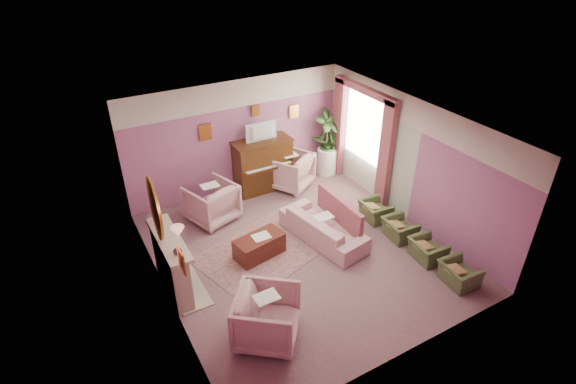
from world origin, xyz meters
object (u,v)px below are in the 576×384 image
sofa (323,223)px  floral_armchair_right (290,169)px  television (263,131)px  coffee_table (259,246)px  side_table (327,161)px  olive_chair_c (400,226)px  piano (263,166)px  olive_chair_b (428,247)px  olive_chair_a (459,271)px  floral_armchair_front (267,315)px  olive_chair_d (375,208)px  floral_armchair_left (211,201)px

sofa → floral_armchair_right: (0.50, 2.30, 0.09)m
television → floral_armchair_right: size_ratio=0.80×
coffee_table → side_table: bearing=35.9°
sofa → olive_chair_c: sofa is taller
olive_chair_c → side_table: 3.23m
piano → olive_chair_b: piano is taller
olive_chair_c → olive_chair_a: bearing=-90.0°
olive_chair_c → floral_armchair_front: bearing=-164.4°
sofa → olive_chair_d: size_ratio=3.02×
television → olive_chair_b: bearing=-68.8°
television → floral_armchair_front: (-2.12, -4.29, -1.10)m
olive_chair_b → olive_chair_d: (0.00, 1.64, 0.00)m
olive_chair_a → olive_chair_d: (0.00, 2.46, 0.00)m
floral_armchair_front → olive_chair_b: floral_armchair_front is taller
olive_chair_c → piano: bearing=115.6°
piano → side_table: piano is taller
olive_chair_c → side_table: bearing=84.9°
sofa → floral_armchair_front: (-2.25, -1.80, 0.09)m
olive_chair_a → olive_chair_b: 0.82m
television → floral_armchair_left: 2.07m
floral_armchair_right → olive_chair_b: (0.95, -3.88, -0.21)m
floral_armchair_front → olive_chair_c: floral_armchair_front is taller
floral_armchair_front → coffee_table: bearing=67.2°
piano → floral_armchair_right: (0.63, -0.25, -0.15)m
piano → olive_chair_c: (1.59, -3.31, -0.36)m
coffee_table → piano: bearing=61.5°
olive_chair_c → side_table: (0.28, 3.22, 0.06)m
coffee_table → floral_armchair_front: floral_armchair_front is taller
coffee_table → side_table: 3.90m
floral_armchair_front → olive_chair_d: size_ratio=1.49×
olive_chair_c → olive_chair_d: 0.82m
floral_armchair_left → floral_armchair_front: size_ratio=1.00×
coffee_table → olive_chair_a: olive_chair_a is taller
television → olive_chair_a: television is taller
side_table → olive_chair_a: bearing=-93.4°
olive_chair_d → floral_armchair_front: bearing=-153.4°
television → olive_chair_b: television is taller
floral_armchair_right → olive_chair_c: floral_armchair_right is taller
piano → floral_armchair_left: bearing=-157.3°
coffee_table → olive_chair_c: size_ratio=1.49×
piano → television: television is taller
television → olive_chair_a: (1.59, -4.90, -1.31)m
floral_armchair_left → side_table: bearing=9.7°
floral_armchair_front → olive_chair_a: 3.76m
side_table → floral_armchair_right: bearing=-172.5°
piano → side_table: 1.90m
floral_armchair_right → floral_armchair_front: bearing=-123.9°
sofa → floral_armchair_front: 2.88m
sofa → olive_chair_b: bearing=-47.4°
olive_chair_b → floral_armchair_left: bearing=133.1°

